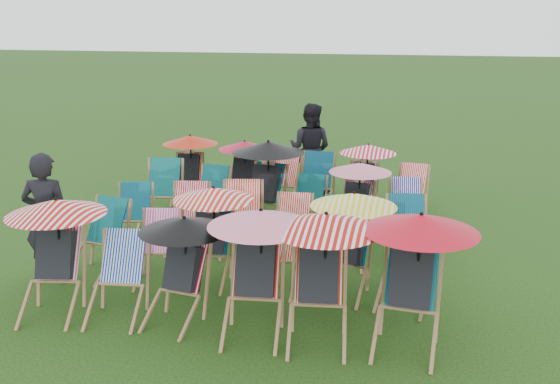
% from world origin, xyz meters
% --- Properties ---
extents(ground, '(100.00, 100.00, 0.00)m').
position_xyz_m(ground, '(0.00, 0.00, 0.00)').
color(ground, '#17320B').
rests_on(ground, ground).
extents(deckchair_0, '(1.12, 1.22, 1.33)m').
position_xyz_m(deckchair_0, '(-1.93, -2.26, 0.70)').
color(deckchair_0, olive).
rests_on(deckchair_0, ground).
extents(deckchair_1, '(0.71, 0.91, 0.92)m').
position_xyz_m(deckchair_1, '(-1.18, -2.22, 0.46)').
color(deckchair_1, olive).
rests_on(deckchair_1, ground).
extents(deckchair_2, '(1.01, 1.08, 1.20)m').
position_xyz_m(deckchair_2, '(-0.45, -2.15, 0.63)').
color(deckchair_2, olive).
rests_on(deckchair_2, ground).
extents(deckchair_3, '(1.15, 1.22, 1.36)m').
position_xyz_m(deckchair_3, '(0.45, -2.21, 0.72)').
color(deckchair_3, olive).
rests_on(deckchair_3, ground).
extents(deckchair_4, '(1.15, 1.24, 1.37)m').
position_xyz_m(deckchair_4, '(1.15, -2.21, 0.72)').
color(deckchair_4, olive).
rests_on(deckchair_4, ground).
extents(deckchair_5, '(1.19, 1.25, 1.41)m').
position_xyz_m(deckchair_5, '(2.08, -2.13, 0.74)').
color(deckchair_5, olive).
rests_on(deckchair_5, ground).
extents(deckchair_6, '(0.77, 0.97, 0.95)m').
position_xyz_m(deckchair_6, '(-2.04, -1.11, 0.47)').
color(deckchair_6, olive).
rests_on(deckchair_6, ground).
extents(deckchair_7, '(0.72, 0.90, 0.87)m').
position_xyz_m(deckchair_7, '(-1.13, -1.16, 0.43)').
color(deckchair_7, olive).
rests_on(deckchair_7, ground).
extents(deckchair_8, '(1.04, 1.09, 1.23)m').
position_xyz_m(deckchair_8, '(-0.48, -1.02, 0.65)').
color(deckchair_8, olive).
rests_on(deckchair_8, ground).
extents(deckchair_9, '(0.60, 0.81, 0.85)m').
position_xyz_m(deckchair_9, '(0.43, -1.05, 0.43)').
color(deckchair_9, olive).
rests_on(deckchair_9, ground).
extents(deckchair_10, '(1.06, 1.12, 1.26)m').
position_xyz_m(deckchair_10, '(1.28, -0.97, 0.66)').
color(deckchair_10, olive).
rests_on(deckchair_10, ground).
extents(deckchair_11, '(0.74, 0.93, 0.91)m').
position_xyz_m(deckchair_11, '(2.01, -1.14, 0.45)').
color(deckchair_11, olive).
rests_on(deckchair_11, ground).
extents(deckchair_12, '(0.73, 0.91, 0.88)m').
position_xyz_m(deckchair_12, '(-2.06, -0.03, 0.44)').
color(deckchair_12, olive).
rests_on(deckchair_12, ground).
extents(deckchair_13, '(0.74, 0.94, 0.92)m').
position_xyz_m(deckchair_13, '(-1.19, 0.04, 0.46)').
color(deckchair_13, olive).
rests_on(deckchair_13, ground).
extents(deckchair_14, '(0.82, 1.01, 0.98)m').
position_xyz_m(deckchair_14, '(-0.38, 0.10, 0.49)').
color(deckchair_14, olive).
rests_on(deckchair_14, ground).
extents(deckchair_15, '(0.62, 0.83, 0.87)m').
position_xyz_m(deckchair_15, '(0.38, -0.02, 0.43)').
color(deckchair_15, olive).
rests_on(deckchair_15, ground).
extents(deckchair_16, '(0.67, 0.87, 0.88)m').
position_xyz_m(deckchair_16, '(1.11, -0.03, 0.44)').
color(deckchair_16, olive).
rests_on(deckchair_16, ground).
extents(deckchair_17, '(0.75, 0.94, 0.93)m').
position_xyz_m(deckchair_17, '(2.00, 0.04, 0.46)').
color(deckchair_17, olive).
rests_on(deckchair_17, ground).
extents(deckchair_18, '(0.80, 1.01, 1.00)m').
position_xyz_m(deckchair_18, '(-2.08, 1.12, 0.50)').
color(deckchair_18, olive).
rests_on(deckchair_18, ground).
extents(deckchair_19, '(0.70, 0.90, 0.91)m').
position_xyz_m(deckchair_19, '(-1.30, 1.19, 0.45)').
color(deckchair_19, olive).
rests_on(deckchair_19, ground).
extents(deckchair_20, '(1.17, 1.25, 1.39)m').
position_xyz_m(deckchair_20, '(-0.36, 1.28, 0.74)').
color(deckchair_20, olive).
rests_on(deckchair_20, ground).
extents(deckchair_21, '(0.59, 0.81, 0.85)m').
position_xyz_m(deckchair_21, '(0.38, 1.18, 0.42)').
color(deckchair_21, olive).
rests_on(deckchair_21, ground).
extents(deckchair_22, '(0.97, 1.04, 1.15)m').
position_xyz_m(deckchair_22, '(1.15, 1.16, 0.61)').
color(deckchair_22, olive).
rests_on(deckchair_22, ground).
extents(deckchair_23, '(0.68, 0.86, 0.86)m').
position_xyz_m(deckchair_23, '(1.95, 1.27, 0.43)').
color(deckchair_23, olive).
rests_on(deckchair_23, ground).
extents(deckchair_24, '(1.02, 1.11, 1.21)m').
position_xyz_m(deckchair_24, '(-2.08, 2.40, 0.64)').
color(deckchair_24, olive).
rests_on(deckchair_24, ground).
extents(deckchair_25, '(0.97, 1.02, 1.15)m').
position_xyz_m(deckchair_25, '(-1.06, 2.42, 0.61)').
color(deckchair_25, olive).
rests_on(deckchair_25, ground).
extents(deckchair_26, '(0.72, 0.93, 0.94)m').
position_xyz_m(deckchair_26, '(-0.33, 2.38, 0.47)').
color(deckchair_26, olive).
rests_on(deckchair_26, ground).
extents(deckchair_27, '(0.66, 0.92, 0.99)m').
position_xyz_m(deckchair_27, '(0.32, 2.28, 0.49)').
color(deckchair_27, olive).
rests_on(deckchair_27, ground).
extents(deckchair_28, '(0.99, 1.04, 1.18)m').
position_xyz_m(deckchair_28, '(1.17, 2.47, 0.62)').
color(deckchair_28, olive).
rests_on(deckchair_28, ground).
extents(deckchair_29, '(0.67, 0.86, 0.86)m').
position_xyz_m(deckchair_29, '(1.96, 2.30, 0.43)').
color(deckchair_29, olive).
rests_on(deckchair_29, ground).
extents(person_left, '(0.68, 0.50, 1.71)m').
position_xyz_m(person_left, '(-2.48, -1.49, 0.86)').
color(person_left, black).
rests_on(person_left, ground).
extents(person_rear, '(0.94, 0.78, 1.74)m').
position_xyz_m(person_rear, '(0.02, 3.45, 0.87)').
color(person_rear, black).
rests_on(person_rear, ground).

